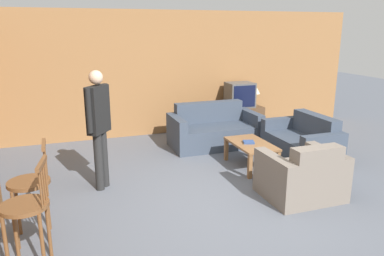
% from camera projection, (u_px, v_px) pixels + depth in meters
% --- Properties ---
extents(ground_plane, '(24.00, 24.00, 0.00)m').
position_uv_depth(ground_plane, '(226.00, 208.00, 4.81)').
color(ground_plane, '#565B66').
extents(wall_back, '(9.40, 0.08, 2.60)m').
position_uv_depth(wall_back, '(154.00, 74.00, 7.87)').
color(wall_back, olive).
rests_on(wall_back, ground_plane).
extents(bar_chair_near, '(0.50, 0.50, 1.08)m').
position_uv_depth(bar_chair_near, '(27.00, 213.00, 3.44)').
color(bar_chair_near, brown).
rests_on(bar_chair_near, ground_plane).
extents(bar_chair_mid, '(0.44, 0.44, 1.08)m').
position_uv_depth(bar_chair_mid, '(31.00, 188.00, 3.96)').
color(bar_chair_mid, brown).
rests_on(bar_chair_mid, ground_plane).
extents(couch_far, '(1.70, 0.87, 0.82)m').
position_uv_depth(couch_far, '(214.00, 131.00, 7.30)').
color(couch_far, '#384251').
rests_on(couch_far, ground_plane).
extents(armchair_near, '(1.00, 0.83, 0.80)m').
position_uv_depth(armchair_near, '(302.00, 177.00, 5.04)').
color(armchair_near, '#70665B').
rests_on(armchair_near, ground_plane).
extents(loveseat_right, '(0.80, 1.37, 0.79)m').
position_uv_depth(loveseat_right, '(302.00, 143.00, 6.51)').
color(loveseat_right, '#384251').
rests_on(loveseat_right, ground_plane).
extents(coffee_table, '(0.57, 0.96, 0.42)m').
position_uv_depth(coffee_table, '(251.00, 147.00, 6.14)').
color(coffee_table, brown).
rests_on(coffee_table, ground_plane).
extents(tv_unit, '(1.01, 0.52, 0.55)m').
position_uv_depth(tv_unit, '(239.00, 119.00, 8.36)').
color(tv_unit, '#513823').
rests_on(tv_unit, ground_plane).
extents(tv, '(0.58, 0.46, 0.54)m').
position_uv_depth(tv, '(240.00, 95.00, 8.21)').
color(tv, '#4C4C4C').
rests_on(tv, tv_unit).
extents(book_on_table, '(0.22, 0.21, 0.03)m').
position_uv_depth(book_on_table, '(249.00, 142.00, 6.11)').
color(book_on_table, navy).
rests_on(book_on_table, coffee_table).
extents(table_lamp, '(0.25, 0.25, 0.50)m').
position_uv_depth(table_lamp, '(254.00, 89.00, 8.30)').
color(table_lamp, brown).
rests_on(table_lamp, tv_unit).
extents(person_by_window, '(0.36, 0.41, 1.69)m').
position_uv_depth(person_by_window, '(99.00, 123.00, 5.17)').
color(person_by_window, black).
rests_on(person_by_window, ground_plane).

